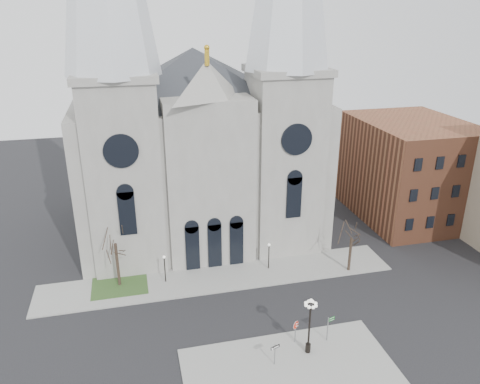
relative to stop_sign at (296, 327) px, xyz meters
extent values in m
plane|color=black|center=(-4.60, 1.47, -1.80)|extent=(160.00, 160.00, 0.00)
cube|color=gray|center=(-1.60, -3.53, -1.73)|extent=(18.00, 10.00, 0.14)
cube|color=gray|center=(-4.60, 12.47, -1.73)|extent=(40.00, 6.00, 0.14)
cube|color=#2D4F22|center=(-15.60, 13.47, -1.71)|extent=(6.00, 5.00, 0.18)
cube|color=gray|center=(-4.60, 27.47, 7.20)|extent=(30.00, 24.00, 18.00)
pyramid|color=#2D3035|center=(-4.60, 27.47, 22.20)|extent=(33.00, 26.40, 6.00)
cube|color=gray|center=(-14.10, 18.97, 9.20)|extent=(8.00, 8.00, 22.00)
cylinder|color=black|center=(-14.10, 14.92, 13.20)|extent=(3.60, 0.30, 3.60)
cube|color=gray|center=(4.90, 18.97, 9.20)|extent=(8.00, 8.00, 22.00)
cylinder|color=black|center=(4.90, 14.92, 13.20)|extent=(3.60, 0.30, 3.60)
cube|color=gray|center=(-4.60, 17.47, 7.95)|extent=(10.00, 5.00, 19.50)
pyramid|color=gray|center=(-4.60, 17.47, 19.70)|extent=(11.00, 5.00, 4.00)
cube|color=brown|center=(25.40, 23.47, 5.20)|extent=(14.00, 18.00, 14.00)
cylinder|color=black|center=(-15.60, 13.47, 0.83)|extent=(0.32, 0.32, 5.25)
cylinder|color=black|center=(10.40, 10.47, 0.30)|extent=(0.32, 0.32, 4.20)
cylinder|color=black|center=(-10.60, 12.97, -0.16)|extent=(0.12, 0.12, 3.00)
sphere|color=white|center=(-10.60, 12.97, 1.44)|extent=(0.32, 0.32, 0.32)
cylinder|color=black|center=(1.40, 12.97, -0.16)|extent=(0.12, 0.12, 3.00)
sphere|color=white|center=(1.40, 12.97, 1.44)|extent=(0.32, 0.32, 0.32)
cylinder|color=slate|center=(0.00, 0.00, -0.54)|extent=(0.09, 0.09, 2.23)
cylinder|color=red|center=(0.00, 0.00, 0.23)|extent=(0.76, 0.22, 0.78)
cylinder|color=white|center=(0.00, 0.00, 0.23)|extent=(0.82, 0.21, 0.83)
cube|color=white|center=(0.00, 0.00, 0.36)|extent=(0.42, 0.12, 0.10)
cube|color=white|center=(0.00, 0.00, 0.11)|extent=(0.48, 0.13, 0.10)
cylinder|color=black|center=(0.67, -1.52, 0.80)|extent=(0.17, 0.17, 4.91)
cylinder|color=black|center=(0.67, -1.52, -1.23)|extent=(0.47, 0.47, 0.85)
sphere|color=white|center=(0.67, -1.52, 3.74)|extent=(0.34, 0.34, 0.34)
cylinder|color=slate|center=(-2.68, -2.31, -0.63)|extent=(0.09, 0.09, 2.06)
cube|color=black|center=(-2.68, -2.31, 0.16)|extent=(0.87, 0.32, 0.29)
cylinder|color=slate|center=(2.93, -0.46, -0.42)|extent=(0.10, 0.10, 2.48)
cube|color=#0D5D19|center=(3.31, -0.34, 0.66)|extent=(0.67, 0.25, 0.17)
cube|color=#0D5D19|center=(3.31, -0.34, 0.43)|extent=(0.67, 0.25, 0.17)
camera|label=1|loc=(-13.04, -32.56, 26.99)|focal=35.00mm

